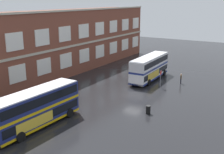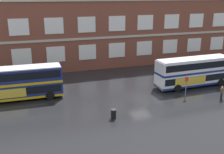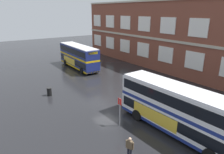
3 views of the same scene
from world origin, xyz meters
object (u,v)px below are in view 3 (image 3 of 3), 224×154
at_px(double_decker_middle, 176,109).
at_px(station_litter_bin, 49,92).
at_px(waiting_passenger, 130,147).
at_px(bus_stand_flag, 120,110).
at_px(double_decker_near, 78,56).

xyz_separation_m(double_decker_middle, station_litter_bin, (-13.92, -6.12, -1.63)).
relative_size(waiting_passenger, bus_stand_flag, 0.63).
relative_size(double_decker_middle, bus_stand_flag, 4.10).
xyz_separation_m(bus_stand_flag, station_litter_bin, (-10.53, -2.75, -1.12)).
relative_size(double_decker_near, double_decker_middle, 1.00).
bearing_deg(station_litter_bin, bus_stand_flag, 14.65).
bearing_deg(bus_stand_flag, double_decker_near, 163.28).
distance_m(double_decker_middle, waiting_passenger, 5.55).
height_order(waiting_passenger, station_litter_bin, waiting_passenger).
xyz_separation_m(double_decker_near, double_decker_middle, (23.47, -2.66, 0.00)).
distance_m(double_decker_near, bus_stand_flag, 20.97).
distance_m(bus_stand_flag, station_litter_bin, 10.94).
height_order(bus_stand_flag, station_litter_bin, bus_stand_flag).
bearing_deg(waiting_passenger, double_decker_near, 161.36).
height_order(double_decker_middle, bus_stand_flag, double_decker_middle).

